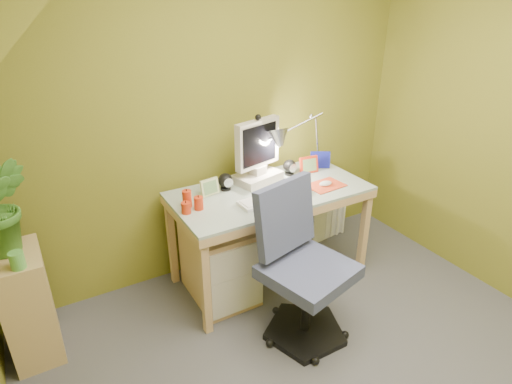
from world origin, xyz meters
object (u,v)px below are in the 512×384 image
desk (269,235)px  radiator (323,216)px  task_chair (309,269)px  monitor (257,144)px  desk_lamp (309,129)px  side_ledge (28,305)px  potted_plant (0,207)px

desk → radiator: bearing=21.0°
task_chair → radiator: bearing=32.7°
task_chair → radiator: (0.86, 0.92, -0.31)m
desk → radiator: desk is taller
monitor → task_chair: 0.98m
desk_lamp → radiator: 0.93m
monitor → side_ledge: size_ratio=0.81×
desk_lamp → task_chair: (-0.57, -0.82, -0.56)m
desk → desk_lamp: size_ratio=2.11×
desk → desk_lamp: bearing=21.7°
desk_lamp → potted_plant: size_ratio=1.18×
desk → potted_plant: size_ratio=2.49×
desk → side_ledge: size_ratio=1.98×
monitor → side_ledge: 1.76m
desk → side_ledge: (-1.62, 0.06, -0.02)m
desk_lamp → potted_plant: (-2.07, -0.07, -0.09)m
desk → monitor: 0.68m
desk_lamp → side_ledge: desk_lamp is taller
task_chair → desk: bearing=65.1°
desk_lamp → monitor: bearing=172.3°
monitor → task_chair: monitor is taller
monitor → radiator: bearing=-6.4°
radiator → side_ledge: bearing=177.6°
monitor → task_chair: size_ratio=0.56×
side_ledge → task_chair: task_chair is taller
desk_lamp → task_chair: desk_lamp is taller
potted_plant → task_chair: (1.50, -0.75, -0.47)m
task_chair → radiator: size_ratio=2.66×
potted_plant → radiator: size_ratio=1.46×
monitor → desk_lamp: bearing=-14.4°
side_ledge → radiator: bearing=5.3°
side_ledge → task_chair: 1.66m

